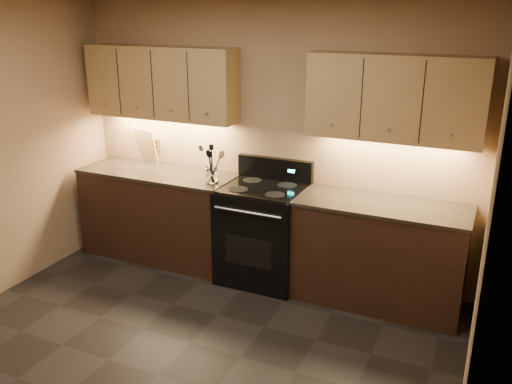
# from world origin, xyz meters

# --- Properties ---
(floor) EXTENTS (4.00, 4.00, 0.00)m
(floor) POSITION_xyz_m (0.00, 0.00, 0.00)
(floor) COLOR black
(floor) RESTS_ON ground
(wall_back) EXTENTS (4.00, 0.04, 2.60)m
(wall_back) POSITION_xyz_m (0.00, 2.00, 1.30)
(wall_back) COLOR #9F835E
(wall_back) RESTS_ON ground
(wall_right) EXTENTS (0.04, 4.00, 2.60)m
(wall_right) POSITION_xyz_m (2.00, 0.00, 1.30)
(wall_right) COLOR #9F835E
(wall_right) RESTS_ON ground
(counter_left) EXTENTS (1.62, 0.62, 0.93)m
(counter_left) POSITION_xyz_m (-1.10, 1.70, 0.47)
(counter_left) COLOR black
(counter_left) RESTS_ON ground
(counter_right) EXTENTS (1.46, 0.62, 0.93)m
(counter_right) POSITION_xyz_m (1.18, 1.70, 0.47)
(counter_right) COLOR black
(counter_right) RESTS_ON ground
(stove) EXTENTS (0.76, 0.68, 1.14)m
(stove) POSITION_xyz_m (0.08, 1.68, 0.48)
(stove) COLOR black
(stove) RESTS_ON ground
(upper_cab_left) EXTENTS (1.60, 0.30, 0.70)m
(upper_cab_left) POSITION_xyz_m (-1.10, 1.85, 1.80)
(upper_cab_left) COLOR tan
(upper_cab_left) RESTS_ON wall_back
(upper_cab_right) EXTENTS (1.44, 0.30, 0.70)m
(upper_cab_right) POSITION_xyz_m (1.18, 1.85, 1.80)
(upper_cab_right) COLOR tan
(upper_cab_right) RESTS_ON wall_back
(outlet_plate) EXTENTS (0.08, 0.01, 0.12)m
(outlet_plate) POSITION_xyz_m (-1.30, 1.99, 1.12)
(outlet_plate) COLOR #B2B5BA
(outlet_plate) RESTS_ON wall_back
(utensil_crock) EXTENTS (0.12, 0.12, 0.15)m
(utensil_crock) POSITION_xyz_m (-0.42, 1.61, 1.00)
(utensil_crock) COLOR white
(utensil_crock) RESTS_ON counter_left
(cutting_board) EXTENTS (0.30, 0.15, 0.36)m
(cutting_board) POSITION_xyz_m (-1.41, 1.96, 1.11)
(cutting_board) COLOR tan
(cutting_board) RESTS_ON counter_left
(wooden_spoon) EXTENTS (0.17, 0.12, 0.31)m
(wooden_spoon) POSITION_xyz_m (-0.44, 1.61, 1.10)
(wooden_spoon) COLOR tan
(wooden_spoon) RESTS_ON utensil_crock
(black_spoon) EXTENTS (0.09, 0.18, 0.34)m
(black_spoon) POSITION_xyz_m (-0.42, 1.63, 1.12)
(black_spoon) COLOR black
(black_spoon) RESTS_ON utensil_crock
(black_turner) EXTENTS (0.16, 0.20, 0.37)m
(black_turner) POSITION_xyz_m (-0.40, 1.59, 1.13)
(black_turner) COLOR black
(black_turner) RESTS_ON utensil_crock
(steel_spatula) EXTENTS (0.22, 0.15, 0.40)m
(steel_spatula) POSITION_xyz_m (-0.39, 1.61, 1.14)
(steel_spatula) COLOR silver
(steel_spatula) RESTS_ON utensil_crock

